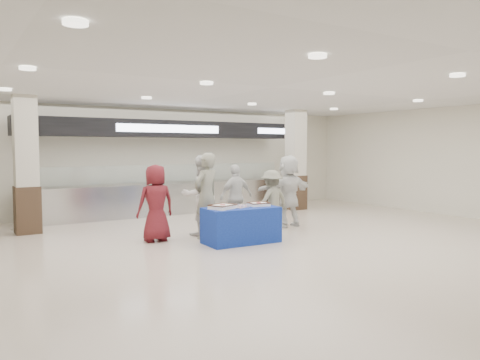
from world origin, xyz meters
TOP-DOWN VIEW (x-y plane):
  - ground at (0.00, 0.00)m, footprint 14.00×14.00m
  - serving_line at (0.00, 5.40)m, footprint 8.70×0.85m
  - column_left at (-4.00, 4.20)m, footprint 0.55×0.55m
  - column_right at (4.00, 4.20)m, footprint 0.55×0.55m
  - display_table at (-0.37, 0.61)m, footprint 1.58×0.84m
  - sheet_cake_left at (-0.81, 0.61)m, footprint 0.61×0.54m
  - sheet_cake_right at (0.08, 0.61)m, footprint 0.45×0.37m
  - cupcake_tray at (-0.40, 0.59)m, footprint 0.42×0.37m
  - civilian_maroon at (-1.82, 1.71)m, footprint 0.80×0.52m
  - soldier_a at (-0.75, 1.44)m, footprint 0.81×0.67m
  - chef_tall at (-0.69, 1.84)m, footprint 0.93×0.75m
  - chef_short at (0.45, 2.13)m, footprint 0.96×0.46m
  - soldier_b at (1.05, 1.46)m, footprint 1.01×0.66m
  - civilian_white at (1.71, 1.66)m, footprint 1.73×0.69m

SIDE VIEW (x-z plane):
  - ground at x=0.00m, z-range 0.00..0.00m
  - display_table at x=-0.37m, z-range 0.00..0.75m
  - soldier_b at x=1.05m, z-range 0.00..1.46m
  - cupcake_tray at x=-0.40m, z-range 0.75..0.81m
  - chef_short at x=0.45m, z-range 0.00..1.59m
  - sheet_cake_right at x=0.08m, z-range 0.75..0.84m
  - sheet_cake_left at x=-0.81m, z-range 0.75..0.85m
  - civilian_maroon at x=-1.82m, z-range 0.00..1.65m
  - civilian_white at x=1.71m, z-range 0.00..1.82m
  - chef_tall at x=-0.69m, z-range 0.00..1.82m
  - soldier_a at x=-0.75m, z-range 0.00..1.89m
  - serving_line at x=0.00m, z-range -0.24..2.56m
  - column_left at x=-4.00m, z-range -0.07..3.13m
  - column_right at x=4.00m, z-range -0.07..3.13m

